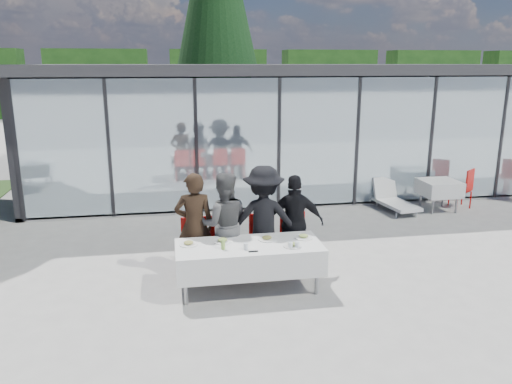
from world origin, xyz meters
TOP-DOWN VIEW (x-y plane):
  - ground at (0.00, 0.00)m, footprint 90.00×90.00m
  - pavilion at (2.00, 8.16)m, footprint 14.80×8.80m
  - treeline at (-2.00, 28.00)m, footprint 62.50×2.00m
  - dining_table at (-0.38, -0.24)m, footprint 2.26×0.96m
  - diner_a at (-1.18, 0.44)m, footprint 0.65×0.65m
  - diner_chair_a at (-1.18, 0.51)m, footprint 0.44×0.44m
  - diner_b at (-0.69, 0.44)m, footprint 0.91×0.91m
  - diner_chair_b at (-0.69, 0.51)m, footprint 0.44×0.44m
  - diner_c at (-0.02, 0.44)m, footprint 1.37×1.37m
  - diner_chair_c at (-0.02, 0.51)m, footprint 0.44×0.44m
  - diner_d at (0.53, 0.44)m, footprint 1.12×1.12m
  - diner_chair_d at (0.53, 0.51)m, footprint 0.44×0.44m
  - plate_a at (-1.30, -0.10)m, footprint 0.28×0.28m
  - plate_b at (-0.77, -0.07)m, footprint 0.28×0.28m
  - plate_c at (-0.06, -0.08)m, footprint 0.28×0.28m
  - plate_d at (0.53, -0.11)m, footprint 0.28×0.28m
  - plate_extra at (0.27, -0.44)m, footprint 0.28×0.28m
  - juice_bottle at (-0.79, -0.37)m, footprint 0.06×0.06m
  - drinking_glasses at (0.02, -0.49)m, footprint 0.85×0.15m
  - folded_eyeglasses at (-0.36, -0.56)m, footprint 0.14×0.03m
  - spare_table_right at (4.84, 3.31)m, footprint 0.86×0.86m
  - spare_chair_b at (5.58, 3.41)m, footprint 0.62×0.62m
  - lounger at (3.79, 3.56)m, footprint 0.78×1.40m

SIDE VIEW (x-z plane):
  - ground at x=0.00m, z-range 0.00..0.00m
  - lounger at x=3.79m, z-range -0.10..0.62m
  - diner_chair_a at x=-1.18m, z-range 0.05..1.03m
  - diner_chair_b at x=-0.69m, z-range 0.05..1.03m
  - diner_chair_c at x=-0.02m, z-range 0.05..1.03m
  - diner_chair_d at x=0.53m, z-range 0.05..1.03m
  - spare_chair_b at x=5.58m, z-range 0.05..1.03m
  - dining_table at x=-0.38m, z-range 0.16..0.91m
  - spare_table_right at x=4.84m, z-range 0.18..0.92m
  - folded_eyeglasses at x=-0.36m, z-range 0.75..0.76m
  - plate_a at x=-1.30m, z-range 0.74..0.81m
  - plate_b at x=-0.77m, z-range 0.74..0.81m
  - plate_c at x=-0.06m, z-range 0.74..0.81m
  - plate_d at x=0.53m, z-range 0.74..0.81m
  - plate_extra at x=0.27m, z-range 0.74..0.81m
  - drinking_glasses at x=0.02m, z-range 0.75..0.85m
  - juice_bottle at x=-0.79m, z-range 0.75..0.90m
  - diner_d at x=0.53m, z-range 0.00..1.67m
  - diner_b at x=-0.69m, z-range 0.00..1.75m
  - diner_a at x=-1.18m, z-range 0.00..1.77m
  - diner_c at x=-0.02m, z-range 0.00..1.84m
  - pavilion at x=2.00m, z-range 0.43..3.87m
  - treeline at x=-2.00m, z-range 0.00..4.40m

